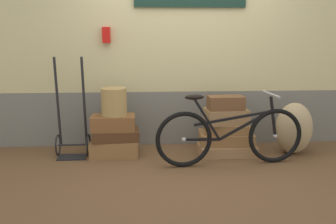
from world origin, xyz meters
TOP-DOWN VIEW (x-y plane):
  - ground at (0.00, 0.00)m, footprint 8.53×5.20m
  - station_building at (0.01, 0.85)m, footprint 6.53×0.74m
  - suitcase_0 at (-0.86, 0.31)m, footprint 0.60×0.40m
  - suitcase_1 at (-0.84, 0.30)m, footprint 0.59×0.40m
  - suitcase_2 at (-0.87, 0.29)m, footprint 0.54×0.33m
  - suitcase_3 at (0.56, 0.29)m, footprint 0.71×0.43m
  - suitcase_4 at (0.55, 0.32)m, footprint 0.70×0.47m
  - suitcase_5 at (0.56, 0.33)m, footprint 0.61×0.43m
  - suitcase_6 at (0.55, 0.33)m, footprint 0.55×0.40m
  - suitcase_7 at (0.53, 0.28)m, footprint 0.45×0.27m
  - wicker_basket at (-0.85, 0.31)m, footprint 0.31×0.31m
  - luggage_trolley at (-1.38, 0.34)m, footprint 0.40×0.35m
  - burlap_sack at (1.41, 0.26)m, footprint 0.46×0.39m
  - bicycle at (0.50, -0.11)m, footprint 1.75×0.46m

SIDE VIEW (x-z plane):
  - ground at x=0.00m, z-range -0.06..0.00m
  - suitcase_3 at x=0.56m, z-range 0.00..0.13m
  - suitcase_0 at x=-0.86m, z-range 0.00..0.21m
  - suitcase_4 at x=0.55m, z-range 0.13..0.27m
  - suitcase_1 at x=-0.84m, z-range 0.21..0.34m
  - luggage_trolley at x=-1.38m, z-range -0.32..0.91m
  - burlap_sack at x=1.41m, z-range 0.00..0.66m
  - suitcase_5 at x=0.56m, z-range 0.27..0.39m
  - bicycle at x=0.50m, z-range -0.07..0.77m
  - suitcase_2 at x=-0.87m, z-range 0.34..0.52m
  - suitcase_6 at x=0.55m, z-range 0.39..0.58m
  - suitcase_7 at x=0.53m, z-range 0.58..0.75m
  - wicker_basket at x=-0.85m, z-range 0.52..0.86m
  - station_building at x=0.01m, z-range 0.00..2.63m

